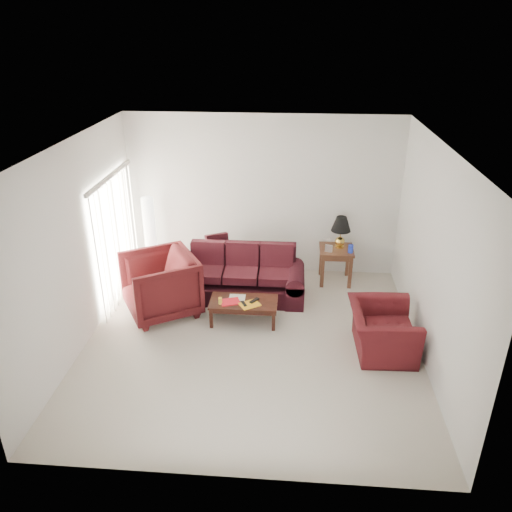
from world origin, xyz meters
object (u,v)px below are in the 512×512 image
Objects in this scene: end_table at (335,265)px; floor_lamp at (150,237)px; armchair_left at (160,285)px; armchair_right at (382,330)px; sofa at (242,274)px; coffee_table at (244,311)px.

floor_lamp is (-3.45, -0.02, 0.46)m from end_table.
armchair_right is at bearing 46.32° from armchair_left.
sofa is 2.62m from armchair_right.
floor_lamp reaches higher than sofa.
armchair_left is 1.44m from coffee_table.
armchair_right is 0.99× the size of coffee_table.
coffee_table is (1.39, -0.18, -0.33)m from armchair_left.
sofa reaches higher than end_table.
armchair_right reaches higher than coffee_table.
armchair_right is (2.21, -1.41, -0.10)m from sofa.
floor_lamp is (-1.78, 0.71, 0.34)m from sofa.
floor_lamp is at bearing 170.14° from armchair_left.
sofa is 1.41m from armchair_left.
sofa is 1.38× the size of floor_lamp.
armchair_left is 1.06× the size of armchair_right.
floor_lamp reaches higher than end_table.
armchair_left is (-2.95, -1.35, 0.18)m from end_table.
sofa is 1.93× the size of armchair_left.
floor_lamp reaches higher than armchair_right.
end_table is 0.62× the size of coffee_table.
armchair_left reaches higher than coffee_table.
end_table is 0.59× the size of armchair_left.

